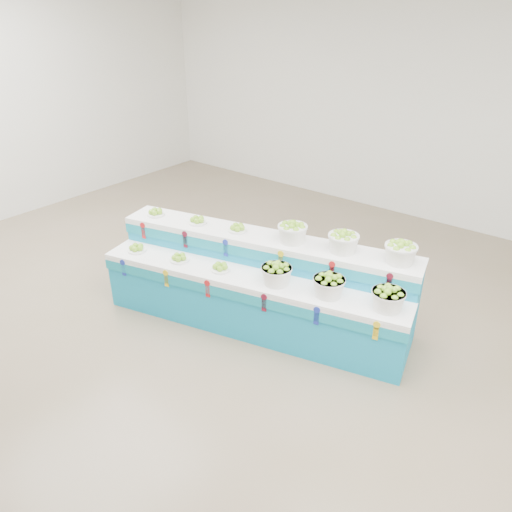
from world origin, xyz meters
name	(u,v)px	position (x,y,z in m)	size (l,w,h in m)	color
ground	(190,337)	(0.00, 0.00, 0.00)	(10.00, 10.00, 0.00)	#74654A
back_wall	(397,96)	(0.00, 5.00, 2.00)	(10.00, 10.00, 0.00)	silver
display_stand	(256,284)	(0.39, 0.72, 0.51)	(3.59, 0.93, 1.02)	#1390C1
plate_lower_left	(137,248)	(-1.00, 0.16, 0.77)	(0.22, 0.22, 0.09)	white
plate_lower_mid	(179,257)	(-0.42, 0.30, 0.77)	(0.22, 0.22, 0.09)	white
plate_lower_right	(220,267)	(0.11, 0.43, 0.77)	(0.22, 0.22, 0.09)	white
basket_lower_left	(277,274)	(0.77, 0.59, 0.84)	(0.33, 0.33, 0.24)	silver
basket_lower_mid	(329,285)	(1.33, 0.72, 0.84)	(0.33, 0.33, 0.24)	silver
basket_lower_right	(388,298)	(1.91, 0.86, 0.84)	(0.33, 0.33, 0.24)	silver
plate_upper_left	(156,212)	(-1.11, 0.59, 1.07)	(0.22, 0.22, 0.09)	white
plate_upper_mid	(197,220)	(-0.52, 0.73, 1.07)	(0.22, 0.22, 0.09)	white
plate_upper_right	(238,227)	(0.00, 0.86, 1.07)	(0.22, 0.22, 0.09)	white
basket_upper_left	(292,232)	(0.67, 1.02, 1.14)	(0.33, 0.33, 0.24)	silver
basket_upper_mid	(343,241)	(1.23, 1.16, 1.14)	(0.33, 0.33, 0.24)	silver
basket_upper_right	(401,252)	(1.81, 1.30, 1.14)	(0.33, 0.33, 0.24)	silver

